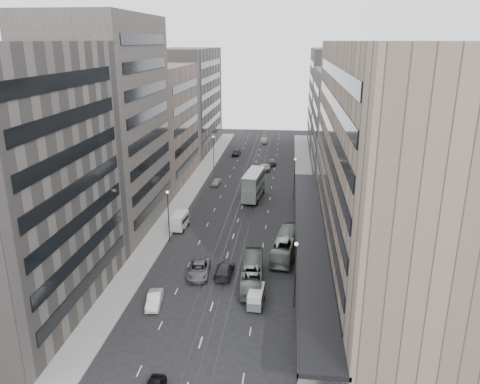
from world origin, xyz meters
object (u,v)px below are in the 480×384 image
at_px(bus_far, 286,245).
at_px(sedan_1, 154,300).
at_px(sedan_2, 199,269).
at_px(double_decker, 254,184).
at_px(bus_near, 252,273).
at_px(vw_microbus, 256,296).
at_px(pedestrian, 314,370).
at_px(panel_van, 180,221).

bearing_deg(bus_far, sedan_1, 53.21).
bearing_deg(sedan_2, double_decker, 77.02).
height_order(double_decker, sedan_1, double_decker).
distance_m(bus_near, double_decker, 34.09).
bearing_deg(sedan_1, sedan_2, 57.19).
height_order(vw_microbus, sedan_1, vw_microbus).
relative_size(double_decker, pedestrian, 6.13).
bearing_deg(double_decker, sedan_2, -91.83).
xyz_separation_m(vw_microbus, sedan_1, (-12.01, -1.28, -0.46)).
xyz_separation_m(double_decker, sedan_2, (-4.70, -32.53, -2.14)).
distance_m(bus_far, sedan_2, 13.70).
relative_size(vw_microbus, sedan_2, 0.67).
relative_size(sedan_2, pedestrian, 3.61).
relative_size(panel_van, sedan_1, 1.00).
bearing_deg(vw_microbus, bus_near, 102.39).
distance_m(panel_van, sedan_1, 23.53).
height_order(double_decker, vw_microbus, double_decker).
xyz_separation_m(double_decker, pedestrian, (9.76, -51.43, -1.99)).
xyz_separation_m(bus_near, panel_van, (-13.52, 16.83, 0.02)).
bearing_deg(pedestrian, vw_microbus, -106.01).
relative_size(bus_far, panel_van, 2.58).
bearing_deg(bus_near, double_decker, -88.16).
xyz_separation_m(bus_far, pedestrian, (2.99, -26.35, -0.63)).
bearing_deg(bus_far, sedan_2, 40.88).
bearing_deg(sedan_1, vw_microbus, -1.28).
xyz_separation_m(bus_far, vw_microbus, (-3.27, -14.16, -0.42)).
relative_size(bus_far, double_decker, 1.13).
height_order(panel_van, sedan_1, panel_van).
bearing_deg(panel_van, bus_near, -47.56).
distance_m(double_decker, pedestrian, 52.39).
xyz_separation_m(vw_microbus, sedan_2, (-8.21, 6.72, -0.36)).
relative_size(bus_far, vw_microbus, 2.85).
xyz_separation_m(panel_van, sedan_1, (2.40, -23.40, -0.78)).
height_order(double_decker, pedestrian, double_decker).
bearing_deg(pedestrian, bus_far, -126.72).
xyz_separation_m(bus_far, sedan_2, (-11.47, -7.44, -0.78)).
bearing_deg(sedan_1, double_decker, 70.78).
bearing_deg(panel_van, sedan_1, -80.48).
xyz_separation_m(bus_near, sedan_2, (-7.31, 1.43, -0.66)).
bearing_deg(double_decker, sedan_1, -95.47).
distance_m(panel_van, sedan_2, 16.61).
bearing_deg(vw_microbus, pedestrian, -60.04).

